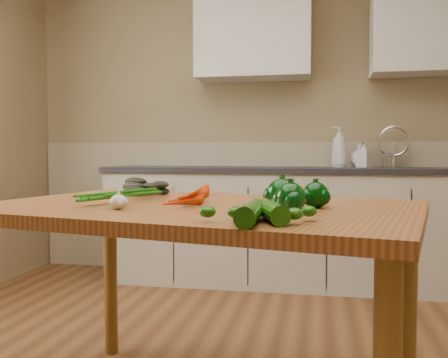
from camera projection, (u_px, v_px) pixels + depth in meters
room at (205, 90)px, 1.87m from camera, size 4.04×5.04×2.64m
counter_run at (291, 225)px, 3.84m from camera, size 2.84×0.64×1.14m
upper_cabinets at (332, 31)px, 3.84m from camera, size 2.15×0.35×0.70m
table at (198, 229)px, 1.81m from camera, size 1.72×1.30×0.82m
soap_bottle_a at (339, 147)px, 3.83m from camera, size 0.16×0.16×0.32m
soap_bottle_b at (364, 154)px, 3.79m from camera, size 0.12×0.13×0.20m
soap_bottle_c at (360, 155)px, 3.84m from camera, size 0.15×0.15×0.18m
carrot_bunch at (170, 193)px, 1.83m from camera, size 0.33×0.28×0.08m
leafy_greens at (144, 183)px, 2.21m from camera, size 0.22×0.20×0.11m
garlic_bulb at (119, 202)px, 1.65m from camera, size 0.06×0.06×0.05m
pepper_a at (282, 194)px, 1.65m from camera, size 0.10×0.10×0.10m
pepper_b at (315, 195)px, 1.69m from camera, size 0.09×0.09×0.09m
pepper_c at (291, 198)px, 1.54m from camera, size 0.09×0.09×0.09m
tomato_a at (281, 194)px, 1.88m from camera, size 0.07×0.07×0.07m
tomato_b at (297, 193)px, 1.92m from camera, size 0.07×0.07×0.06m
tomato_c at (318, 198)px, 1.75m from camera, size 0.06×0.06×0.06m
zucchini_a at (272, 212)px, 1.35m from camera, size 0.11×0.21×0.06m
zucchini_b at (250, 213)px, 1.32m from camera, size 0.06×0.23×0.06m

